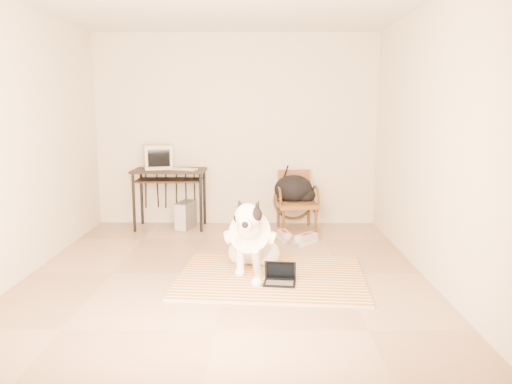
{
  "coord_description": "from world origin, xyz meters",
  "views": [
    {
      "loc": [
        0.35,
        -4.89,
        1.68
      ],
      "look_at": [
        0.3,
        0.25,
        0.8
      ],
      "focal_mm": 35.0,
      "sensor_mm": 36.0,
      "label": 1
    }
  ],
  "objects_px": {
    "dog": "(252,240)",
    "crt_monitor": "(158,157)",
    "pc_tower": "(185,215)",
    "computer_desk": "(169,178)",
    "backpack": "(295,190)",
    "rattan_chair": "(296,200)",
    "laptop": "(280,278)"
  },
  "relations": [
    {
      "from": "dog",
      "to": "computer_desk",
      "type": "height_order",
      "value": "computer_desk"
    },
    {
      "from": "laptop",
      "to": "rattan_chair",
      "type": "xyz_separation_m",
      "value": [
        0.31,
        2.23,
        0.33
      ]
    },
    {
      "from": "laptop",
      "to": "rattan_chair",
      "type": "height_order",
      "value": "rattan_chair"
    },
    {
      "from": "laptop",
      "to": "backpack",
      "type": "distance_m",
      "value": 2.29
    },
    {
      "from": "laptop",
      "to": "pc_tower",
      "type": "relative_size",
      "value": 0.74
    },
    {
      "from": "pc_tower",
      "to": "computer_desk",
      "type": "bearing_deg",
      "value": 170.97
    },
    {
      "from": "crt_monitor",
      "to": "rattan_chair",
      "type": "relative_size",
      "value": 0.57
    },
    {
      "from": "dog",
      "to": "crt_monitor",
      "type": "bearing_deg",
      "value": 124.8
    },
    {
      "from": "laptop",
      "to": "rattan_chair",
      "type": "relative_size",
      "value": 0.4
    },
    {
      "from": "dog",
      "to": "rattan_chair",
      "type": "bearing_deg",
      "value": 72.24
    },
    {
      "from": "dog",
      "to": "pc_tower",
      "type": "xyz_separation_m",
      "value": [
        -0.96,
        1.82,
        -0.14
      ]
    },
    {
      "from": "crt_monitor",
      "to": "dog",
      "type": "bearing_deg",
      "value": -55.2
    },
    {
      "from": "computer_desk",
      "to": "backpack",
      "type": "xyz_separation_m",
      "value": [
        1.74,
        -0.05,
        -0.16
      ]
    },
    {
      "from": "computer_desk",
      "to": "pc_tower",
      "type": "bearing_deg",
      "value": -9.03
    },
    {
      "from": "laptop",
      "to": "pc_tower",
      "type": "height_order",
      "value": "pc_tower"
    },
    {
      "from": "crt_monitor",
      "to": "rattan_chair",
      "type": "distance_m",
      "value": 2.01
    },
    {
      "from": "backpack",
      "to": "rattan_chair",
      "type": "bearing_deg",
      "value": 30.42
    },
    {
      "from": "dog",
      "to": "rattan_chair",
      "type": "xyz_separation_m",
      "value": [
        0.58,
        1.82,
        0.07
      ]
    },
    {
      "from": "computer_desk",
      "to": "rattan_chair",
      "type": "distance_m",
      "value": 1.78
    },
    {
      "from": "laptop",
      "to": "crt_monitor",
      "type": "height_order",
      "value": "crt_monitor"
    },
    {
      "from": "computer_desk",
      "to": "pc_tower",
      "type": "xyz_separation_m",
      "value": [
        0.21,
        -0.03,
        -0.52
      ]
    },
    {
      "from": "rattan_chair",
      "to": "computer_desk",
      "type": "bearing_deg",
      "value": 178.64
    },
    {
      "from": "pc_tower",
      "to": "backpack",
      "type": "relative_size",
      "value": 0.76
    },
    {
      "from": "crt_monitor",
      "to": "backpack",
      "type": "distance_m",
      "value": 1.96
    },
    {
      "from": "rattan_chair",
      "to": "backpack",
      "type": "xyz_separation_m",
      "value": [
        -0.01,
        -0.01,
        0.14
      ]
    },
    {
      "from": "dog",
      "to": "pc_tower",
      "type": "bearing_deg",
      "value": 117.73
    },
    {
      "from": "dog",
      "to": "backpack",
      "type": "height_order",
      "value": "dog"
    },
    {
      "from": "laptop",
      "to": "crt_monitor",
      "type": "bearing_deg",
      "value": 124.55
    },
    {
      "from": "pc_tower",
      "to": "laptop",
      "type": "bearing_deg",
      "value": -61.17
    },
    {
      "from": "computer_desk",
      "to": "crt_monitor",
      "type": "xyz_separation_m",
      "value": [
        -0.17,
        0.07,
        0.28
      ]
    },
    {
      "from": "computer_desk",
      "to": "backpack",
      "type": "height_order",
      "value": "computer_desk"
    },
    {
      "from": "rattan_chair",
      "to": "pc_tower",
      "type": "bearing_deg",
      "value": 179.72
    }
  ]
}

